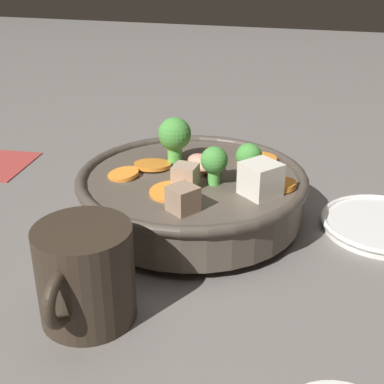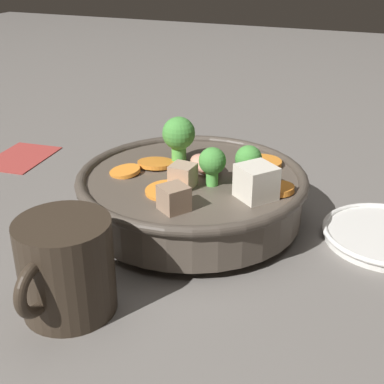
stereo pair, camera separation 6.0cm
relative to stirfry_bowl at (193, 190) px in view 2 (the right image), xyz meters
name	(u,v)px [view 2 (the right image)]	position (x,y,z in m)	size (l,w,h in m)	color
ground_plane	(192,221)	(0.00, 0.00, -0.04)	(3.00, 3.00, 0.00)	slate
stirfry_bowl	(193,190)	(0.00, 0.00, 0.00)	(0.26, 0.26, 0.11)	#51473D
dark_mug	(65,267)	(0.19, -0.04, 0.00)	(0.11, 0.08, 0.09)	#33281E
napkin	(21,157)	(-0.08, -0.31, -0.04)	(0.12, 0.09, 0.00)	#A33833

